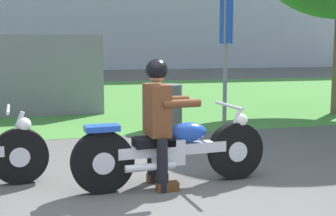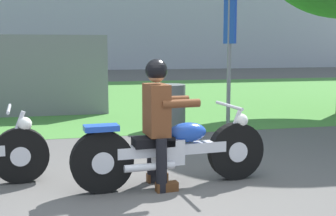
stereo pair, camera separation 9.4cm
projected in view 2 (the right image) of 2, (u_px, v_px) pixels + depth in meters
name	position (u px, v px, depth m)	size (l,w,h in m)	color
ground	(156.00, 213.00, 4.13)	(120.00, 120.00, 0.00)	#565451
grass_verge	(91.00, 97.00, 13.43)	(60.00, 12.00, 0.01)	#478438
motorcycle_lead	(173.00, 150.00, 4.91)	(2.24, 0.66, 0.89)	black
rider_lead	(158.00, 113.00, 4.80)	(0.57, 0.49, 1.42)	black
trash_can	(171.00, 107.00, 8.34)	(0.56, 0.56, 0.84)	#595E5B
sign_banner	(230.00, 37.00, 8.64)	(0.08, 0.60, 2.60)	gray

